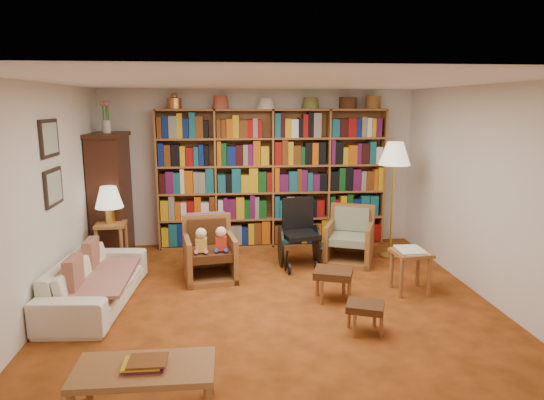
{
  "coord_description": "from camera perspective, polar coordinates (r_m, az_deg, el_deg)",
  "views": [
    {
      "loc": [
        -0.53,
        -5.3,
        2.27
      ],
      "look_at": [
        0.03,
        0.6,
        1.1
      ],
      "focal_mm": 32.0,
      "sensor_mm": 36.0,
      "label": 1
    }
  ],
  "objects": [
    {
      "name": "sofa_throw",
      "position": [
        5.98,
        -19.55,
        -8.7
      ],
      "size": [
        0.69,
        1.29,
        0.04
      ],
      "primitive_type": "cube",
      "rotation": [
        0.0,
        0.0,
        0.0
      ],
      "color": "beige",
      "rests_on": "sofa"
    },
    {
      "name": "floor_lamp",
      "position": [
        7.29,
        14.22,
        4.77
      ],
      "size": [
        0.46,
        0.46,
        1.74
      ],
      "color": "gold",
      "rests_on": "floor"
    },
    {
      "name": "wall_right",
      "position": [
        6.19,
        23.99,
        0.74
      ],
      "size": [
        0.0,
        5.0,
        5.0
      ],
      "primitive_type": "plane",
      "rotation": [
        1.57,
        0.0,
        -1.57
      ],
      "color": "silver",
      "rests_on": "floor"
    },
    {
      "name": "coffee_table",
      "position": [
        3.91,
        -14.76,
        -19.0
      ],
      "size": [
        1.03,
        0.52,
        0.43
      ],
      "color": "#975D2F",
      "rests_on": "floor"
    },
    {
      "name": "wheelchair",
      "position": [
        6.92,
        3.19,
        -4.18
      ],
      "size": [
        0.56,
        0.77,
        0.96
      ],
      "color": "black",
      "rests_on": "floor"
    },
    {
      "name": "curio_cabinet",
      "position": [
        7.61,
        -18.43,
        0.67
      ],
      "size": [
        0.5,
        0.95,
        2.4
      ],
      "color": "#3D1A10",
      "rests_on": "floor"
    },
    {
      "name": "side_table_lamp",
      "position": [
        7.15,
        -18.37,
        -3.97
      ],
      "size": [
        0.43,
        0.43,
        0.64
      ],
      "color": "#975D2F",
      "rests_on": "floor"
    },
    {
      "name": "armchair_leather",
      "position": [
        6.51,
        -7.28,
        -6.12
      ],
      "size": [
        0.76,
        0.79,
        0.83
      ],
      "color": "#975D2F",
      "rests_on": "floor"
    },
    {
      "name": "footstool_b",
      "position": [
        5.08,
        10.92,
        -12.43
      ],
      "size": [
        0.45,
        0.42,
        0.31
      ],
      "color": "#442A12",
      "rests_on": "floor"
    },
    {
      "name": "armchair_sage",
      "position": [
        7.22,
        8.9,
        -4.7
      ],
      "size": [
        0.9,
        0.89,
        0.81
      ],
      "color": "#975D2F",
      "rests_on": "floor"
    },
    {
      "name": "cushion_left",
      "position": [
        6.3,
        -20.47,
        -6.32
      ],
      "size": [
        0.12,
        0.37,
        0.37
      ],
      "primitive_type": "cube",
      "rotation": [
        0.0,
        0.0,
        0.0
      ],
      "color": "maroon",
      "rests_on": "sofa"
    },
    {
      "name": "wall_left",
      "position": [
        5.74,
        -25.38,
        -0.12
      ],
      "size": [
        0.0,
        5.0,
        5.0
      ],
      "primitive_type": "plane",
      "rotation": [
        1.57,
        0.0,
        1.57
      ],
      "color": "silver",
      "rests_on": "floor"
    },
    {
      "name": "sofa",
      "position": [
        6.0,
        -20.0,
        -8.92
      ],
      "size": [
        1.93,
        0.87,
        0.55
      ],
      "primitive_type": "imported",
      "rotation": [
        0.0,
        0.0,
        1.5
      ],
      "color": "#ECE3C8",
      "rests_on": "floor"
    },
    {
      "name": "wall_front",
      "position": [
        3.03,
        5.05,
        -8.56
      ],
      "size": [
        5.0,
        0.0,
        5.0
      ],
      "primitive_type": "plane",
      "rotation": [
        -1.57,
        0.0,
        0.0
      ],
      "color": "silver",
      "rests_on": "floor"
    },
    {
      "name": "bookshelf",
      "position": [
        7.74,
        0.05,
        3.04
      ],
      "size": [
        3.6,
        0.3,
        2.42
      ],
      "color": "#975D2F",
      "rests_on": "floor"
    },
    {
      "name": "cushion_right",
      "position": [
        5.66,
        -22.29,
        -8.41
      ],
      "size": [
        0.12,
        0.37,
        0.37
      ],
      "primitive_type": "cube",
      "rotation": [
        0.0,
        0.0,
        -0.01
      ],
      "color": "maroon",
      "rests_on": "sofa"
    },
    {
      "name": "footstool_a",
      "position": [
        5.79,
        7.22,
        -8.77
      ],
      "size": [
        0.53,
        0.49,
        0.37
      ],
      "color": "#442A12",
      "rests_on": "floor"
    },
    {
      "name": "ceiling",
      "position": [
        5.33,
        0.3,
        13.68
      ],
      "size": [
        5.0,
        5.0,
        0.0
      ],
      "primitive_type": "plane",
      "rotation": [
        3.14,
        0.0,
        0.0
      ],
      "color": "white",
      "rests_on": "wall_back"
    },
    {
      "name": "side_table_papers",
      "position": [
        6.16,
        16.01,
        -6.66
      ],
      "size": [
        0.46,
        0.46,
        0.55
      ],
      "color": "#975D2F",
      "rests_on": "floor"
    },
    {
      "name": "wall_back",
      "position": [
        7.88,
        -1.52,
        3.77
      ],
      "size": [
        5.0,
        0.0,
        5.0
      ],
      "primitive_type": "plane",
      "rotation": [
        1.57,
        0.0,
        0.0
      ],
      "color": "silver",
      "rests_on": "floor"
    },
    {
      "name": "floor",
      "position": [
        5.79,
        0.27,
        -11.89
      ],
      "size": [
        5.0,
        5.0,
        0.0
      ],
      "primitive_type": "plane",
      "color": "#A14818",
      "rests_on": "ground"
    },
    {
      "name": "table_lamp",
      "position": [
        7.04,
        -18.64,
        0.17
      ],
      "size": [
        0.38,
        0.38,
        0.52
      ],
      "color": "gold",
      "rests_on": "side_table_lamp"
    },
    {
      "name": "framed_pictures",
      "position": [
        5.96,
        -24.52,
        3.98
      ],
      "size": [
        0.03,
        0.52,
        0.97
      ],
      "color": "black",
      "rests_on": "wall_left"
    }
  ]
}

